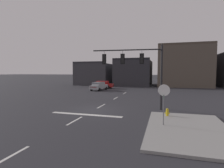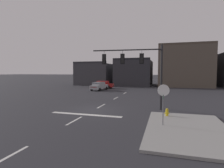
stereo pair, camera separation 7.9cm
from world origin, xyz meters
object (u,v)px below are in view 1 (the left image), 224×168
stop_sign (164,95)px  car_lot_nearside (99,86)px  car_lot_middle (103,84)px  fire_hydrant (167,114)px  signal_mast_near_side (138,64)px

stop_sign → car_lot_nearside: size_ratio=0.61×
car_lot_middle → fire_hydrant: size_ratio=5.97×
stop_sign → signal_mast_near_side: bearing=114.2°
stop_sign → car_lot_nearside: stop_sign is taller
stop_sign → fire_hydrant: size_ratio=3.77×
stop_sign → car_lot_middle: stop_sign is taller
signal_mast_near_side → stop_sign: bearing=-65.8°
stop_sign → car_lot_middle: bearing=116.9°
signal_mast_near_side → fire_hydrant: (2.78, -2.88, -4.04)m
stop_sign → fire_hydrant: (0.30, 2.63, -1.82)m
signal_mast_near_side → car_lot_middle: 22.60m
fire_hydrant → car_lot_middle: bearing=120.1°
signal_mast_near_side → car_lot_nearside: bearing=122.2°
car_lot_nearside → fire_hydrant: bearing=-55.7°
signal_mast_near_side → car_lot_middle: size_ratio=1.53×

